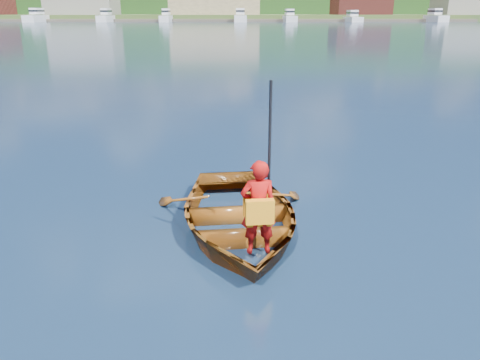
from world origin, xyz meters
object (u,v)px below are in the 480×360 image
object	(u,v)px
rowboat	(238,216)
child_paddler	(258,207)
marina_yachts	(194,17)
dock	(219,20)

from	to	relation	value
rowboat	child_paddler	distance (m)	1.04
rowboat	marina_yachts	world-z (taller)	marina_yachts
child_paddler	dock	size ratio (longest dim) A/B	0.01
child_paddler	rowboat	bearing A→B (deg)	105.64
marina_yachts	dock	bearing A→B (deg)	31.65
rowboat	dock	bearing A→B (deg)	91.69
child_paddler	dock	bearing A→B (deg)	91.77
dock	marina_yachts	bearing A→B (deg)	-148.35
child_paddler	marina_yachts	bearing A→B (deg)	94.84
rowboat	marina_yachts	size ratio (longest dim) A/B	0.03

